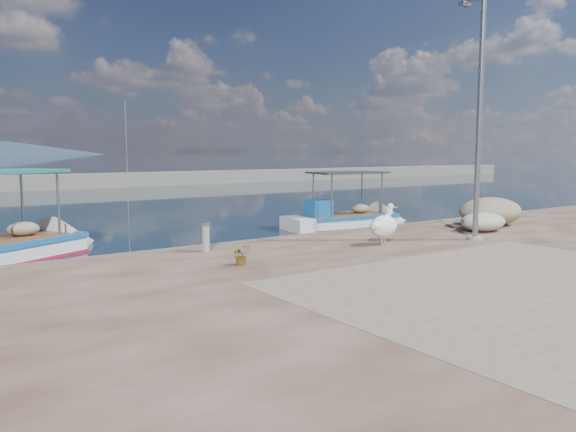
# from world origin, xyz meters

# --- Properties ---
(ground) EXTENTS (1400.00, 1400.00, 0.00)m
(ground) POSITION_xyz_m (0.00, 0.00, 0.00)
(ground) COLOR #162635
(ground) RESTS_ON ground
(quay_patch) EXTENTS (9.00, 7.00, 0.01)m
(quay_patch) POSITION_xyz_m (1.00, -3.00, 0.50)
(quay_patch) COLOR gray
(quay_patch) RESTS_ON quay
(breakwater) EXTENTS (120.00, 2.20, 7.50)m
(breakwater) POSITION_xyz_m (-0.00, 40.00, 0.60)
(breakwater) COLOR gray
(breakwater) RESTS_ON ground
(boat_left) EXTENTS (6.46, 4.80, 3.01)m
(boat_left) POSITION_xyz_m (-6.64, 8.52, 0.24)
(boat_left) COLOR white
(boat_left) RESTS_ON ground
(boat_right) EXTENTS (5.69, 2.43, 2.66)m
(boat_right) POSITION_xyz_m (6.12, 8.36, 0.21)
(boat_right) COLOR white
(boat_right) RESTS_ON ground
(pelican) EXTENTS (1.20, 0.69, 1.15)m
(pelican) POSITION_xyz_m (2.16, 2.21, 1.04)
(pelican) COLOR tan
(pelican) RESTS_ON quay
(lamp_post) EXTENTS (0.44, 0.96, 7.00)m
(lamp_post) POSITION_xyz_m (4.98, 1.31, 3.80)
(lamp_post) COLOR gray
(lamp_post) RESTS_ON quay
(bollard_near) EXTENTS (0.25, 0.25, 0.77)m
(bollard_near) POSITION_xyz_m (-2.40, 4.10, 0.92)
(bollard_near) COLOR gray
(bollard_near) RESTS_ON quay
(potted_plant) EXTENTS (0.41, 0.36, 0.46)m
(potted_plant) POSITION_xyz_m (-2.52, 2.08, 0.73)
(potted_plant) COLOR #33722D
(potted_plant) RESTS_ON quay
(net_pile_c) EXTENTS (2.53, 1.81, 0.99)m
(net_pile_c) POSITION_xyz_m (8.12, 2.99, 1.00)
(net_pile_c) COLOR tan
(net_pile_c) RESTS_ON quay
(net_pile_d) EXTENTS (1.64, 1.23, 0.62)m
(net_pile_d) POSITION_xyz_m (6.70, 2.26, 0.81)
(net_pile_d) COLOR beige
(net_pile_d) RESTS_ON quay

